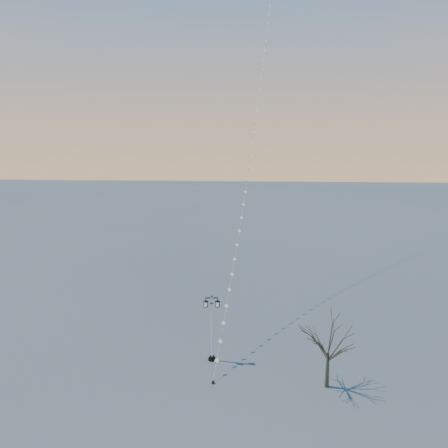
# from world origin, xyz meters

# --- Properties ---
(ground) EXTENTS (300.00, 300.00, 0.00)m
(ground) POSITION_xyz_m (0.00, 0.00, 0.00)
(ground) COLOR #565657
(ground) RESTS_ON ground
(street_lamp) EXTENTS (1.17, 0.51, 4.60)m
(street_lamp) POSITION_xyz_m (0.34, 1.85, 2.55)
(street_lamp) COLOR black
(street_lamp) RESTS_ON ground
(bare_tree) EXTENTS (2.46, 2.46, 4.08)m
(bare_tree) POSITION_xyz_m (7.58, -0.77, 2.83)
(bare_tree) COLOR #3A3222
(bare_tree) RESTS_ON ground
(kite_train) EXTENTS (4.76, 39.45, 38.23)m
(kite_train) POSITION_xyz_m (2.80, 18.42, 18.99)
(kite_train) COLOR black
(kite_train) RESTS_ON ground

